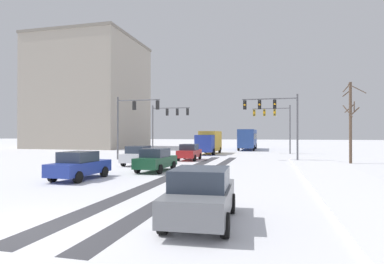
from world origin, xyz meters
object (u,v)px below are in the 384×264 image
(traffic_signal_near_left, at_px, (132,115))
(box_truck_delivery, at_px, (209,142))
(traffic_signal_far_right, at_px, (275,118))
(car_white_second, at_px, (139,155))
(bare_tree_sidewalk_mid, at_px, (351,120))
(car_blue_fourth, at_px, (79,165))
(traffic_signal_far_left, at_px, (167,118))
(car_red_lead, at_px, (189,152))
(car_dark_green_third, at_px, (156,160))
(office_building_far_left_block, at_px, (91,94))
(bus_oncoming, at_px, (248,138))
(traffic_signal_near_right, at_px, (275,112))
(car_grey_fifth, at_px, (201,195))

(traffic_signal_near_left, height_order, box_truck_delivery, traffic_signal_near_left)
(traffic_signal_far_right, bearing_deg, car_white_second, -120.59)
(traffic_signal_near_left, xyz_separation_m, bare_tree_sidewalk_mid, (20.80, 0.88, -0.69))
(traffic_signal_near_left, height_order, car_blue_fourth, traffic_signal_near_left)
(traffic_signal_far_left, distance_m, car_red_lead, 11.41)
(traffic_signal_near_left, bearing_deg, car_red_lead, 7.73)
(car_dark_green_third, height_order, car_blue_fourth, same)
(traffic_signal_near_left, distance_m, traffic_signal_far_right, 20.11)
(office_building_far_left_block, bearing_deg, bus_oncoming, -3.06)
(traffic_signal_far_left, bearing_deg, bus_oncoming, 55.16)
(bus_oncoming, xyz_separation_m, office_building_far_left_block, (-30.75, 1.64, 8.55))
(traffic_signal_far_left, distance_m, car_white_second, 15.89)
(office_building_far_left_block, bearing_deg, traffic_signal_near_right, -34.02)
(traffic_signal_far_right, height_order, bus_oncoming, traffic_signal_far_right)
(car_grey_fifth, height_order, office_building_far_left_block, office_building_far_left_block)
(traffic_signal_near_right, distance_m, bare_tree_sidewalk_mid, 6.71)
(car_white_second, xyz_separation_m, car_grey_fifth, (8.83, -15.65, 0.00))
(bus_oncoming, bearing_deg, traffic_signal_far_right, -66.53)
(traffic_signal_far_left, height_order, car_white_second, traffic_signal_far_left)
(car_dark_green_third, height_order, office_building_far_left_block, office_building_far_left_block)
(traffic_signal_near_left, height_order, bus_oncoming, traffic_signal_near_left)
(traffic_signal_far_left, distance_m, car_grey_fifth, 33.10)
(car_white_second, bearing_deg, car_dark_green_third, -52.67)
(traffic_signal_near_right, bearing_deg, car_red_lead, -171.81)
(traffic_signal_near_left, height_order, car_white_second, traffic_signal_near_left)
(traffic_signal_far_left, height_order, office_building_far_left_block, office_building_far_left_block)
(traffic_signal_near_right, relative_size, bare_tree_sidewalk_mid, 0.88)
(traffic_signal_near_left, height_order, bare_tree_sidewalk_mid, bare_tree_sidewalk_mid)
(car_grey_fifth, distance_m, bus_oncoming, 44.75)
(traffic_signal_near_left, bearing_deg, traffic_signal_far_right, 44.35)
(traffic_signal_near_left, distance_m, bus_oncoming, 26.08)
(car_blue_fourth, bearing_deg, car_white_second, 90.75)
(traffic_signal_near_left, bearing_deg, box_truck_delivery, 61.87)
(traffic_signal_far_right, xyz_separation_m, bus_oncoming, (-4.27, 9.84, -2.76))
(bus_oncoming, bearing_deg, car_grey_fifth, -87.77)
(traffic_signal_far_right, bearing_deg, car_blue_fourth, -111.94)
(traffic_signal_far_right, xyz_separation_m, car_white_second, (-11.36, -19.21, -3.94))
(box_truck_delivery, bearing_deg, car_red_lead, -90.24)
(car_white_second, height_order, bare_tree_sidewalk_mid, bare_tree_sidewalk_mid)
(bare_tree_sidewalk_mid, distance_m, office_building_far_left_block, 48.68)
(traffic_signal_far_left, height_order, car_grey_fifth, traffic_signal_far_left)
(car_grey_fifth, relative_size, office_building_far_left_block, 0.20)
(car_red_lead, bearing_deg, car_dark_green_third, -89.22)
(car_dark_green_third, bearing_deg, bare_tree_sidewalk_mid, 34.04)
(car_grey_fifth, bearing_deg, bare_tree_sidewalk_mid, 67.57)
(traffic_signal_far_left, relative_size, car_grey_fifth, 1.55)
(traffic_signal_far_left, relative_size, traffic_signal_far_right, 1.00)
(car_dark_green_third, height_order, car_grey_fifth, same)
(car_red_lead, bearing_deg, traffic_signal_far_left, 120.56)
(traffic_signal_far_left, height_order, bus_oncoming, traffic_signal_far_left)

